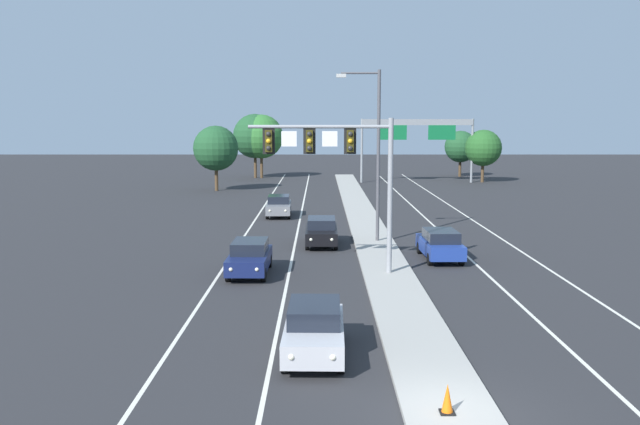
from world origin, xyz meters
TOP-DOWN VIEW (x-y plane):
  - ground_plane at (0.00, 0.00)m, footprint 260.00×260.00m
  - median_island at (0.00, 18.00)m, footprint 2.40×110.00m
  - lane_stripe_oncoming_center at (-4.70, 25.00)m, footprint 0.14×100.00m
  - lane_stripe_receding_center at (4.70, 25.00)m, footprint 0.14×100.00m
  - edge_stripe_left at (-8.00, 25.00)m, footprint 0.14×100.00m
  - edge_stripe_right at (8.00, 25.00)m, footprint 0.14×100.00m
  - overhead_signal_mast at (-2.29, 14.99)m, footprint 6.64×0.44m
  - street_lamp_median at (-0.02, 23.45)m, footprint 2.58×0.28m
  - car_oncoming_silver at (-3.40, 4.36)m, footprint 1.89×4.50m
  - car_oncoming_navy at (-6.56, 15.35)m, footprint 1.86×4.49m
  - car_oncoming_black at (-3.13, 22.78)m, footprint 1.83×4.48m
  - car_oncoming_grey at (-6.37, 34.69)m, footprint 1.92×4.51m
  - car_receding_blue at (3.07, 18.67)m, footprint 1.92×4.51m
  - traffic_cone_median_nose at (-0.13, -0.17)m, footprint 0.36×0.36m
  - highway_sign_gantry at (8.20, 62.81)m, footprint 13.28×0.42m
  - tree_far_right_b at (16.10, 63.20)m, footprint 4.30×4.30m
  - tree_far_right_a at (15.17, 71.57)m, footprint 4.14×4.14m
  - tree_far_left_b at (-14.03, 53.51)m, footprint 4.67×4.67m
  - tree_far_left_a at (-11.51, 69.48)m, footprint 5.63×5.63m
  - tree_far_left_c at (-10.69, 69.27)m, footprint 5.57×5.57m

SIDE VIEW (x-z plane):
  - ground_plane at x=0.00m, z-range 0.00..0.00m
  - lane_stripe_oncoming_center at x=-4.70m, z-range 0.00..0.01m
  - lane_stripe_receding_center at x=4.70m, z-range 0.00..0.01m
  - edge_stripe_left at x=-8.00m, z-range 0.00..0.01m
  - edge_stripe_right at x=8.00m, z-range 0.00..0.01m
  - median_island at x=0.00m, z-range 0.00..0.15m
  - traffic_cone_median_nose at x=-0.13m, z-range 0.14..0.88m
  - car_oncoming_silver at x=-3.40m, z-range 0.03..1.61m
  - car_oncoming_navy at x=-6.56m, z-range 0.03..1.61m
  - car_oncoming_black at x=-3.13m, z-range 0.03..1.61m
  - car_oncoming_grey at x=-6.37m, z-range 0.03..1.61m
  - car_receding_blue at x=3.07m, z-range 0.03..1.61m
  - tree_far_right_a at x=15.17m, z-range 0.91..6.90m
  - tree_far_right_b at x=16.10m, z-range 0.95..7.18m
  - tree_far_left_b at x=-14.03m, z-range 1.03..7.80m
  - tree_far_left_c at x=-10.69m, z-range 1.24..9.30m
  - tree_far_left_a at x=-11.51m, z-range 1.25..9.39m
  - overhead_signal_mast at x=-2.29m, z-range 1.87..9.07m
  - street_lamp_median at x=-0.02m, z-range 0.79..10.79m
  - highway_sign_gantry at x=8.20m, z-range 2.41..9.91m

